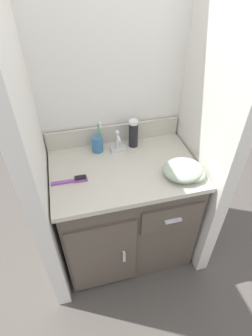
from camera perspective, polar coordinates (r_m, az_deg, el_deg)
The scene contains 11 objects.
ground_plane at distance 2.14m, azimuth -0.20°, elevation -16.40°, with size 6.00×6.00×0.00m, color #4C4742.
wall_back at distance 1.66m, azimuth -3.27°, elevation 15.73°, with size 1.05×0.08×2.20m, color silver.
wall_left at distance 1.35m, azimuth -20.90°, elevation 6.84°, with size 0.08×0.66×2.20m, color silver.
wall_right at distance 1.54m, azimuth 17.91°, elevation 11.78°, with size 0.08×0.66×2.20m, color silver.
vanity at distance 1.81m, azimuth -0.25°, elevation -9.21°, with size 0.87×0.60×0.79m.
backsplash at distance 1.73m, azimuth -2.57°, elevation 7.52°, with size 0.87×0.02×0.12m.
sink_faucet at distance 1.65m, azimuth -1.79°, elevation 5.27°, with size 0.09×0.09×0.14m.
toothbrush_cup at distance 1.65m, azimuth -6.25°, elevation 5.27°, with size 0.07×0.07×0.20m.
shaving_cream_can at distance 1.67m, azimuth 1.61°, elevation 7.52°, with size 0.06×0.06×0.19m.
hairbrush at distance 1.47m, azimuth -11.11°, elevation -2.57°, with size 0.20×0.03×0.03m.
hand_towel at distance 1.50m, azimuth 12.85°, elevation -0.55°, with size 0.23×0.21×0.08m.
Camera 1 is at (-0.28, -1.15, 1.78)m, focal length 28.00 mm.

